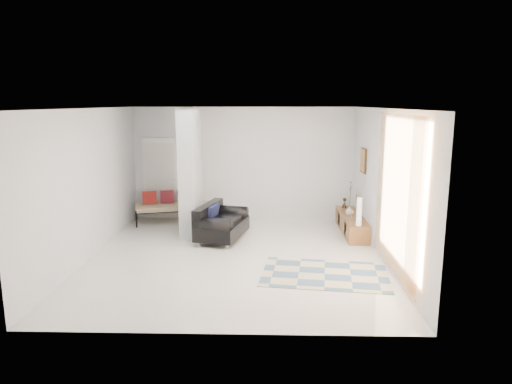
{
  "coord_description": "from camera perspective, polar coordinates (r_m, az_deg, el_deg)",
  "views": [
    {
      "loc": [
        0.61,
        -8.34,
        2.9
      ],
      "look_at": [
        0.38,
        0.6,
        1.14
      ],
      "focal_mm": 32.0,
      "sensor_mm": 36.0,
      "label": 1
    }
  ],
  "objects": [
    {
      "name": "vase",
      "position": [
        10.54,
        11.62,
        -2.31
      ],
      "size": [
        0.19,
        0.19,
        0.19
      ],
      "primitive_type": "imported",
      "rotation": [
        0.0,
        0.0,
        -0.03
      ],
      "color": "white",
      "rests_on": "media_console"
    },
    {
      "name": "wall_left",
      "position": [
        9.12,
        -20.17,
        0.95
      ],
      "size": [
        0.0,
        6.0,
        6.0
      ],
      "primitive_type": "plane",
      "rotation": [
        1.57,
        0.0,
        1.57
      ],
      "color": "silver",
      "rests_on": "ground"
    },
    {
      "name": "wall_back",
      "position": [
        11.46,
        -1.58,
        3.58
      ],
      "size": [
        6.0,
        0.0,
        6.0
      ],
      "primitive_type": "plane",
      "rotation": [
        1.57,
        0.0,
        0.0
      ],
      "color": "silver",
      "rests_on": "ground"
    },
    {
      "name": "floor",
      "position": [
        8.85,
        -2.58,
        -8.03
      ],
      "size": [
        6.0,
        6.0,
        0.0
      ],
      "primitive_type": "plane",
      "color": "silver",
      "rests_on": "ground"
    },
    {
      "name": "area_rug",
      "position": [
        8.04,
        8.58,
        -10.11
      ],
      "size": [
        2.3,
        1.68,
        0.01
      ],
      "primitive_type": "cube",
      "rotation": [
        0.0,
        0.0,
        -0.13
      ],
      "color": "beige",
      "rests_on": "floor"
    },
    {
      "name": "wall_front",
      "position": [
        5.58,
        -4.88,
        -4.53
      ],
      "size": [
        6.0,
        0.0,
        6.0
      ],
      "primitive_type": "plane",
      "rotation": [
        -1.57,
        0.0,
        0.0
      ],
      "color": "silver",
      "rests_on": "ground"
    },
    {
      "name": "wall_art",
      "position": [
        10.33,
        13.28,
        3.86
      ],
      "size": [
        0.04,
        0.45,
        0.55
      ],
      "primitive_type": "cube",
      "color": "#3F2911",
      "rests_on": "wall_right"
    },
    {
      "name": "wall_right",
      "position": [
        8.74,
        15.63,
        0.81
      ],
      "size": [
        0.0,
        6.0,
        6.0
      ],
      "primitive_type": "plane",
      "rotation": [
        1.57,
        0.0,
        -1.57
      ],
      "color": "silver",
      "rests_on": "ground"
    },
    {
      "name": "bronze_figurine",
      "position": [
        11.23,
        10.99,
        -1.34
      ],
      "size": [
        0.12,
        0.12,
        0.24
      ],
      "primitive_type": null,
      "rotation": [
        0.0,
        0.0,
        0.03
      ],
      "color": "black",
      "rests_on": "media_console"
    },
    {
      "name": "ceiling",
      "position": [
        8.36,
        -2.75,
        10.41
      ],
      "size": [
        6.0,
        6.0,
        0.0
      ],
      "primitive_type": "plane",
      "rotation": [
        3.14,
        0.0,
        0.0
      ],
      "color": "white",
      "rests_on": "wall_back"
    },
    {
      "name": "partition_column",
      "position": [
        10.2,
        -8.19,
        2.54
      ],
      "size": [
        0.35,
        1.2,
        2.8
      ],
      "primitive_type": "cube",
      "color": "#B5BABD",
      "rests_on": "floor"
    },
    {
      "name": "curtain",
      "position": [
        7.62,
        17.14,
        -0.36
      ],
      "size": [
        0.0,
        2.55,
        2.55
      ],
      "primitive_type": "plane",
      "rotation": [
        1.57,
        0.0,
        1.57
      ],
      "color": "orange",
      "rests_on": "wall_right"
    },
    {
      "name": "media_console",
      "position": [
        10.57,
        11.87,
        -3.91
      ],
      "size": [
        0.45,
        1.97,
        0.8
      ],
      "color": "brown",
      "rests_on": "floor"
    },
    {
      "name": "hallway_door",
      "position": [
        11.77,
        -11.85,
        1.68
      ],
      "size": [
        0.85,
        0.06,
        2.04
      ],
      "primitive_type": "cube",
      "color": "white",
      "rests_on": "floor"
    },
    {
      "name": "loveseat",
      "position": [
        9.84,
        -4.57,
        -3.87
      ],
      "size": [
        1.13,
        1.56,
        0.76
      ],
      "rotation": [
        0.0,
        0.0,
        -0.24
      ],
      "color": "silver",
      "rests_on": "floor"
    },
    {
      "name": "cylinder_lamp",
      "position": [
        9.63,
        12.77,
        -2.42
      ],
      "size": [
        0.11,
        0.11,
        0.59
      ],
      "primitive_type": "cylinder",
      "color": "silver",
      "rests_on": "media_console"
    },
    {
      "name": "daybed",
      "position": [
        11.48,
        -10.29,
        -1.59
      ],
      "size": [
        2.01,
        1.27,
        0.77
      ],
      "rotation": [
        0.0,
        0.0,
        0.27
      ],
      "color": "black",
      "rests_on": "floor"
    }
  ]
}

